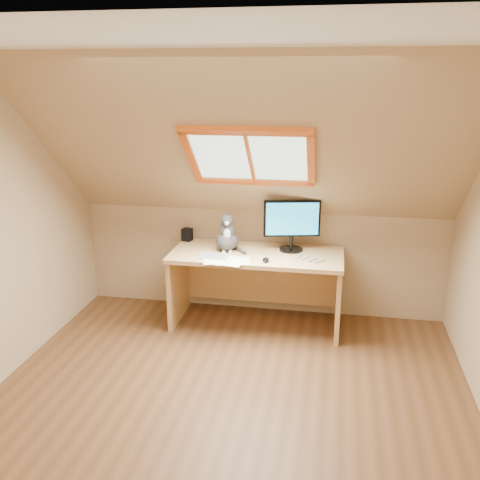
# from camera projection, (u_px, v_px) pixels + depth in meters

# --- Properties ---
(ground) EXTENTS (3.50, 3.50, 0.00)m
(ground) POSITION_uv_depth(u_px,v_px,m) (225.00, 411.00, 3.73)
(ground) COLOR brown
(ground) RESTS_ON ground
(room_shell) EXTENTS (3.52, 3.52, 2.41)m
(room_shell) POSITION_uv_depth(u_px,v_px,m) (220.00, 216.00, 3.22)
(room_shell) COLOR tan
(room_shell) RESTS_ON ground
(desk) EXTENTS (1.55, 0.68, 0.71)m
(desk) POSITION_uv_depth(u_px,v_px,m) (258.00, 273.00, 4.94)
(desk) COLOR tan
(desk) RESTS_ON ground
(monitor) EXTENTS (0.51, 0.22, 0.47)m
(monitor) POSITION_uv_depth(u_px,v_px,m) (292.00, 222.00, 4.80)
(monitor) COLOR black
(monitor) RESTS_ON desk
(cat) EXTENTS (0.25, 0.28, 0.38)m
(cat) POSITION_uv_depth(u_px,v_px,m) (227.00, 236.00, 4.85)
(cat) COLOR #423C3A
(cat) RESTS_ON desk
(desk_speaker) EXTENTS (0.10, 0.10, 0.12)m
(desk_speaker) POSITION_uv_depth(u_px,v_px,m) (187.00, 235.00, 5.16)
(desk_speaker) COLOR black
(desk_speaker) RESTS_ON desk
(graphics_tablet) EXTENTS (0.26, 0.20, 0.01)m
(graphics_tablet) POSITION_uv_depth(u_px,v_px,m) (215.00, 256.00, 4.71)
(graphics_tablet) COLOR #B2B2B7
(graphics_tablet) RESTS_ON desk
(mouse) EXTENTS (0.06, 0.11, 0.03)m
(mouse) POSITION_uv_depth(u_px,v_px,m) (266.00, 260.00, 4.59)
(mouse) COLOR black
(mouse) RESTS_ON desk
(papers) EXTENTS (0.35, 0.30, 0.01)m
(papers) POSITION_uv_depth(u_px,v_px,m) (229.00, 261.00, 4.61)
(papers) COLOR white
(papers) RESTS_ON desk
(cables) EXTENTS (0.51, 0.26, 0.01)m
(cables) POSITION_uv_depth(u_px,v_px,m) (299.00, 259.00, 4.64)
(cables) COLOR silver
(cables) RESTS_ON desk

